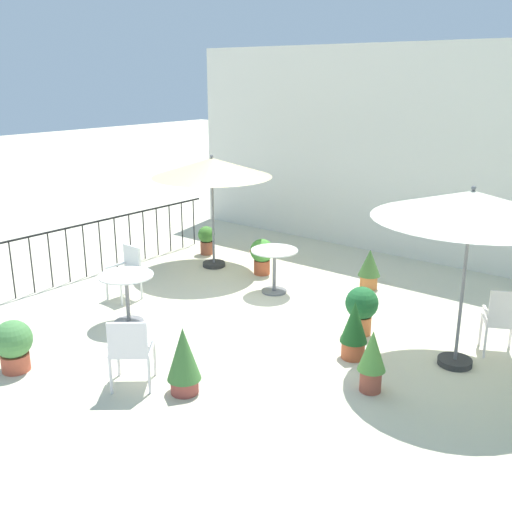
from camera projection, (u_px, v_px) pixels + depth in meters
The scene contains 18 objects.
ground_plane at pixel (253, 327), 8.87m from camera, with size 60.00×60.00×0.00m, color beige.
villa_facade at pixel (405, 153), 11.84m from camera, with size 10.48×0.30×4.21m, color silver.
terrace_railing at pixel (92, 240), 10.99m from camera, with size 0.03×5.71×1.01m.
patio_umbrella_0 at pixel (472, 206), 7.10m from camera, with size 2.40×2.40×2.36m.
patio_umbrella_1 at pixel (212, 168), 11.10m from camera, with size 2.27×2.27×2.19m.
cafe_table_0 at pixel (127, 289), 8.85m from camera, with size 0.82×0.82×0.78m.
cafe_table_1 at pixel (274, 263), 10.13m from camera, with size 0.80×0.80×0.77m.
patio_chair_0 at pixel (127, 269), 9.87m from camera, with size 0.46×0.46×0.89m.
patio_chair_1 at pixel (131, 347), 7.00m from camera, with size 0.68×0.68×0.91m.
patio_chair_2 at pixel (502, 318), 7.82m from camera, with size 0.59×0.60×0.96m.
potted_plant_0 at pixel (369, 267), 10.35m from camera, with size 0.39×0.39×0.71m.
potted_plant_1 at pixel (372, 358), 6.96m from camera, with size 0.34×0.34×0.78m.
potted_plant_2 at pixel (13, 344), 7.46m from camera, with size 0.49×0.49×0.68m.
potted_plant_3 at pixel (354, 329), 7.78m from camera, with size 0.36×0.36×0.80m.
potted_plant_4 at pixel (206, 239), 12.36m from camera, with size 0.35×0.35×0.60m.
potted_plant_5 at pixel (184, 359), 6.92m from camera, with size 0.41×0.41×0.84m.
potted_plant_6 at pixel (262, 254), 11.10m from camera, with size 0.44×0.44×0.68m.
potted_plant_7 at pixel (362, 307), 8.52m from camera, with size 0.48×0.48×0.72m.
Camera 1 is at (5.16, -6.33, 3.63)m, focal length 41.57 mm.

